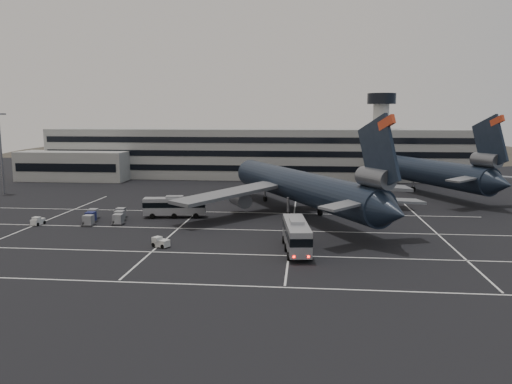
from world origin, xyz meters
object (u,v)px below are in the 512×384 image
trijet_main (301,186)px  uld_cluster (105,217)px  bus_near (296,234)px  tug_a (38,221)px  bus_far (175,206)px

trijet_main → uld_cluster: 34.15m
bus_near → tug_a: 44.15m
bus_near → bus_far: bearing=130.3°
trijet_main → uld_cluster: bearing=166.7°
trijet_main → uld_cluster: trijet_main is taller
trijet_main → bus_near: size_ratio=4.31×
uld_cluster → trijet_main: bearing=14.9°
bus_far → tug_a: bearing=104.0°
trijet_main → tug_a: 44.72m
bus_near → tug_a: bearing=157.7°
trijet_main → bus_far: (-21.96, -3.98, -3.16)m
bus_far → tug_a: 22.45m
trijet_main → bus_far: size_ratio=4.81×
trijet_main → bus_far: 22.54m
bus_near → uld_cluster: size_ratio=1.34×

